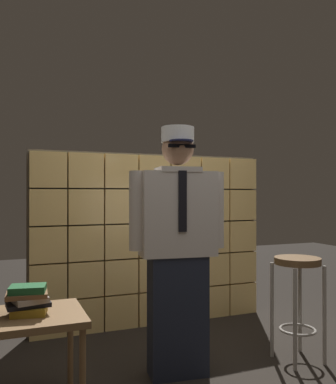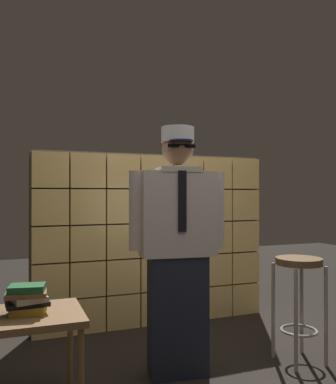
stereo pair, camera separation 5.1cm
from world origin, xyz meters
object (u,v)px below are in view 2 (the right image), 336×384
at_px(standing_person, 178,246).
at_px(coffee_mug, 18,303).
at_px(side_table, 36,326).
at_px(bar_stool, 299,284).
at_px(book_stack, 28,299).

xyz_separation_m(standing_person, coffee_mug, (-1.03, -0.07, -0.28)).
height_order(standing_person, side_table, standing_person).
height_order(bar_stool, book_stack, bar_stool).
xyz_separation_m(standing_person, bar_stool, (0.93, -0.12, -0.32)).
relative_size(standing_person, side_table, 3.02).
bearing_deg(bar_stool, standing_person, 172.90).
height_order(standing_person, book_stack, standing_person).
height_order(standing_person, coffee_mug, standing_person).
relative_size(standing_person, book_stack, 6.89).
height_order(side_table, coffee_mug, coffee_mug).
height_order(bar_stool, side_table, bar_stool).
xyz_separation_m(bar_stool, side_table, (-1.86, -0.03, -0.08)).
distance_m(side_table, coffee_mug, 0.17).
distance_m(side_table, book_stack, 0.17).
relative_size(bar_stool, coffee_mug, 6.10).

